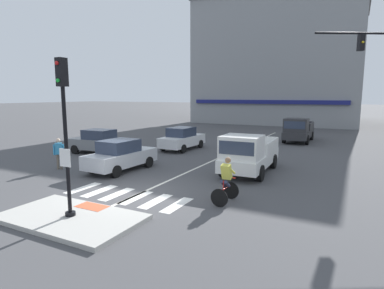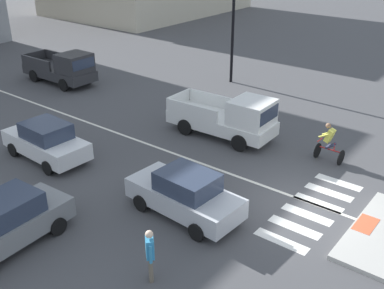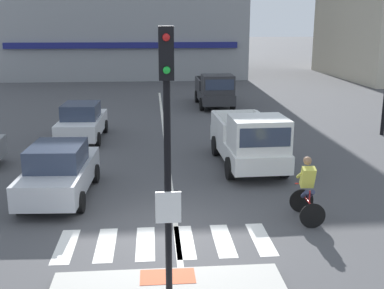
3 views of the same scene
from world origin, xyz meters
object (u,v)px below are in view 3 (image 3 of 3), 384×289
Objects in this scene: signal_pole at (167,147)px; pickup_truck_white_eastbound_mid at (250,142)px; cyclist at (307,188)px; pickup_truck_charcoal_eastbound_distant at (215,91)px; car_white_westbound_far at (82,122)px; traffic_light_mast at (379,30)px; car_silver_westbound_near at (59,171)px.

pickup_truck_white_eastbound_mid is (3.17, 8.44, -2.11)m from signal_pole.
signal_pole is 9.26m from pickup_truck_white_eastbound_mid.
cyclist is (3.77, 3.88, -2.21)m from signal_pole.
signal_pole is 5.85m from cyclist.
pickup_truck_charcoal_eastbound_distant is 0.99× the size of pickup_truck_white_eastbound_mid.
car_white_westbound_far is 11.82m from cyclist.
traffic_light_mast reaches higher than car_white_westbound_far.
signal_pole is at bearing -134.13° from cyclist.
car_white_westbound_far is at bearing 143.05° from pickup_truck_white_eastbound_mid.
car_silver_westbound_near and car_white_westbound_far have the same top height.
pickup_truck_charcoal_eastbound_distant is at bearing 125.10° from traffic_light_mast.
car_white_westbound_far is at bearing 176.94° from traffic_light_mast.
pickup_truck_white_eastbound_mid is (-6.32, -4.21, -3.75)m from traffic_light_mast.
traffic_light_mast is 10.96m from pickup_truck_charcoal_eastbound_distant.
pickup_truck_charcoal_eastbound_distant is 17.19m from cyclist.
traffic_light_mast is 1.74× the size of car_white_westbound_far.
cyclist is at bearing -89.35° from pickup_truck_charcoal_eastbound_distant.
signal_pole reaches higher than pickup_truck_charcoal_eastbound_distant.
car_silver_westbound_near is 7.24m from car_white_westbound_far.
pickup_truck_white_eastbound_mid reaches higher than car_white_westbound_far.
traffic_light_mast is 13.43m from car_white_westbound_far.
car_white_westbound_far is at bearing 104.06° from signal_pole.
car_white_westbound_far is 0.81× the size of pickup_truck_charcoal_eastbound_distant.
signal_pole is 0.67× the size of traffic_light_mast.
cyclist is at bearing 45.87° from signal_pole.
car_white_westbound_far is 0.81× the size of pickup_truck_white_eastbound_mid.
signal_pole is 7.17m from car_silver_westbound_near.
car_silver_westbound_near is (-12.51, -6.55, -3.92)m from traffic_light_mast.
pickup_truck_charcoal_eastbound_distant is at bearing 66.25° from car_silver_westbound_near.
signal_pole reaches higher than car_silver_westbound_near.
pickup_truck_charcoal_eastbound_distant reaches higher than car_silver_westbound_near.
cyclist is (0.20, -17.19, -0.11)m from pickup_truck_charcoal_eastbound_distant.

